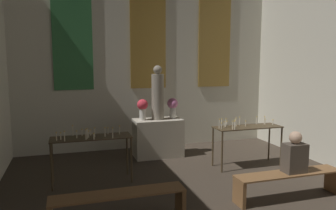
# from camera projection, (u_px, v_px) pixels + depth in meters

# --- Properties ---
(wall_back) EXTENTS (6.78, 0.16, 4.84)m
(wall_back) POSITION_uv_depth(u_px,v_px,m) (148.00, 53.00, 8.34)
(wall_back) COLOR beige
(wall_back) RESTS_ON ground_plane
(altar) EXTENTS (1.12, 0.60, 0.88)m
(altar) POSITION_uv_depth(u_px,v_px,m) (158.00, 138.00, 7.70)
(altar) COLOR #BCB29E
(altar) RESTS_ON ground_plane
(statue) EXTENTS (0.28, 0.28, 1.25)m
(statue) POSITION_uv_depth(u_px,v_px,m) (158.00, 95.00, 7.56)
(statue) COLOR gray
(statue) RESTS_ON altar
(flower_vase_left) EXTENTS (0.25, 0.25, 0.48)m
(flower_vase_left) POSITION_uv_depth(u_px,v_px,m) (143.00, 107.00, 7.49)
(flower_vase_left) COLOR beige
(flower_vase_left) RESTS_ON altar
(flower_vase_right) EXTENTS (0.25, 0.25, 0.48)m
(flower_vase_right) POSITION_uv_depth(u_px,v_px,m) (173.00, 106.00, 7.71)
(flower_vase_right) COLOR beige
(flower_vase_right) RESTS_ON altar
(candle_rack_left) EXTENTS (1.45, 0.49, 1.06)m
(candle_rack_left) POSITION_uv_depth(u_px,v_px,m) (91.00, 142.00, 5.97)
(candle_rack_left) COLOR #473823
(candle_rack_left) RESTS_ON ground_plane
(candle_rack_right) EXTENTS (1.45, 0.49, 1.06)m
(candle_rack_right) POSITION_uv_depth(u_px,v_px,m) (247.00, 131.00, 6.92)
(candle_rack_right) COLOR #473823
(candle_rack_right) RESTS_ON ground_plane
(pew_back_left) EXTENTS (1.86, 0.36, 0.44)m
(pew_back_left) POSITION_uv_depth(u_px,v_px,m) (119.00, 201.00, 4.50)
(pew_back_left) COLOR brown
(pew_back_left) RESTS_ON ground_plane
(pew_back_right) EXTENTS (1.86, 0.36, 0.44)m
(pew_back_right) POSITION_uv_depth(u_px,v_px,m) (289.00, 180.00, 5.32)
(pew_back_right) COLOR brown
(pew_back_right) RESTS_ON ground_plane
(person_seated) EXTENTS (0.36, 0.24, 0.68)m
(person_seated) POSITION_uv_depth(u_px,v_px,m) (295.00, 155.00, 5.29)
(person_seated) COLOR #4C4238
(person_seated) RESTS_ON pew_back_right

